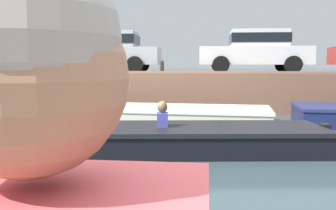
{
  "coord_description": "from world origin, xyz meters",
  "views": [
    {
      "loc": [
        0.36,
        -1.0,
        1.63
      ],
      "look_at": [
        -0.24,
        4.07,
        1.09
      ],
      "focal_mm": 40.0,
      "sensor_mm": 36.0,
      "label": 1
    }
  ],
  "objects_px": {
    "car_left_inner_silver": "(106,50)",
    "mooring_bollard_mid": "(162,66)",
    "motorboat_passing": "(187,139)",
    "car_centre_white": "(256,50)",
    "boat_moored_central_cream": "(157,114)"
  },
  "relations": [
    {
      "from": "mooring_bollard_mid",
      "to": "car_centre_white",
      "type": "bearing_deg",
      "value": 19.97
    },
    {
      "from": "car_left_inner_silver",
      "to": "mooring_bollard_mid",
      "type": "height_order",
      "value": "car_left_inner_silver"
    },
    {
      "from": "car_left_inner_silver",
      "to": "mooring_bollard_mid",
      "type": "xyz_separation_m",
      "value": [
        2.31,
        -1.2,
        -0.61
      ]
    },
    {
      "from": "motorboat_passing",
      "to": "car_centre_white",
      "type": "xyz_separation_m",
      "value": [
        2.03,
        7.11,
        1.96
      ]
    },
    {
      "from": "motorboat_passing",
      "to": "mooring_bollard_mid",
      "type": "bearing_deg",
      "value": 102.15
    },
    {
      "from": "boat_moored_central_cream",
      "to": "motorboat_passing",
      "type": "bearing_deg",
      "value": -73.05
    },
    {
      "from": "boat_moored_central_cream",
      "to": "mooring_bollard_mid",
      "type": "xyz_separation_m",
      "value": [
        -0.16,
        2.28,
        1.37
      ]
    },
    {
      "from": "car_centre_white",
      "to": "mooring_bollard_mid",
      "type": "relative_size",
      "value": 8.95
    },
    {
      "from": "boat_moored_central_cream",
      "to": "car_centre_white",
      "type": "relative_size",
      "value": 1.77
    },
    {
      "from": "motorboat_passing",
      "to": "car_centre_white",
      "type": "relative_size",
      "value": 1.44
    },
    {
      "from": "car_centre_white",
      "to": "motorboat_passing",
      "type": "bearing_deg",
      "value": -105.94
    },
    {
      "from": "car_left_inner_silver",
      "to": "car_centre_white",
      "type": "bearing_deg",
      "value": -0.01
    },
    {
      "from": "car_left_inner_silver",
      "to": "mooring_bollard_mid",
      "type": "bearing_deg",
      "value": -27.42
    },
    {
      "from": "car_left_inner_silver",
      "to": "car_centre_white",
      "type": "distance_m",
      "value": 5.62
    },
    {
      "from": "motorboat_passing",
      "to": "car_left_inner_silver",
      "type": "bearing_deg",
      "value": 116.77
    }
  ]
}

